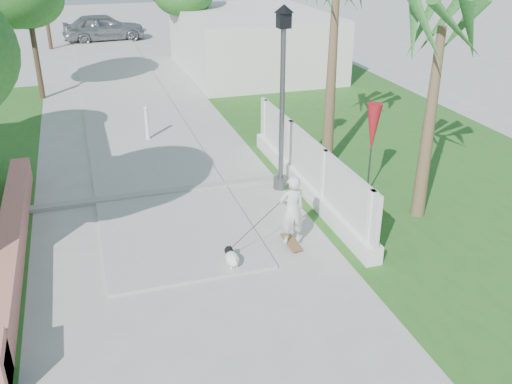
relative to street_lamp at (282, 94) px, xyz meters
name	(u,v)px	position (x,y,z in m)	size (l,w,h in m)	color
ground	(224,353)	(-2.90, -5.50, -2.43)	(90.00, 90.00, 0.00)	#B7B7B2
path_strip	(114,69)	(-2.90, 14.50, -2.40)	(3.20, 36.00, 0.06)	#B7B7B2
curb	(162,193)	(-2.90, 0.50, -2.38)	(6.50, 0.25, 0.10)	#999993
grass_right	(378,139)	(4.10, 2.50, -2.42)	(8.00, 20.00, 0.01)	#266620
pink_wall	(9,255)	(-6.20, -1.95, -2.11)	(0.45, 8.20, 0.80)	tan
lattice_fence	(307,173)	(0.50, -0.50, -1.88)	(0.35, 7.00, 1.50)	white
building_right	(252,41)	(3.10, 12.50, -1.13)	(6.00, 8.00, 2.60)	silver
street_lamp	(282,94)	(0.00, 0.00, 0.00)	(0.44, 0.44, 4.44)	#59595E
bollard	(147,123)	(-2.70, 4.50, -1.84)	(0.14, 0.14, 1.09)	white
patio_umbrella	(373,129)	(1.90, -1.00, -0.74)	(0.36, 0.36, 2.30)	#59595E
palm_near	(441,38)	(2.50, -2.30, 1.53)	(1.80, 1.80, 4.70)	brown
skateboarder	(274,218)	(-1.14, -2.80, -1.69)	(1.65, 0.77, 1.56)	brown
dog	(232,258)	(-2.14, -3.17, -2.21)	(0.28, 0.57, 0.39)	white
parked_car	(104,27)	(-2.78, 22.11, -1.66)	(1.81, 4.51, 1.54)	#A1A3A8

